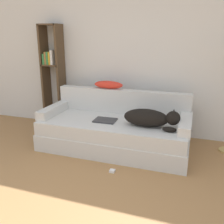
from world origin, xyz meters
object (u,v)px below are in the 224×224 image
couch (114,135)px  dog (150,118)px  laptop (105,120)px  power_adapter (112,171)px  bookshelf (53,71)px  throw_pillow (108,85)px

couch → dog: bearing=-10.1°
laptop → power_adapter: (0.30, -0.57, -0.42)m
laptop → bookshelf: (-1.20, 0.66, 0.54)m
throw_pillow → bookshelf: (-1.08, 0.19, 0.13)m
dog → power_adapter: 0.83m
throw_pillow → bookshelf: bearing=169.8°
laptop → bookshelf: 1.47m
throw_pillow → power_adapter: size_ratio=7.20×
dog → power_adapter: dog is taller
power_adapter → bookshelf: bearing=140.4°
couch → throw_pillow: (-0.23, 0.41, 0.63)m
dog → laptop: dog is taller
couch → laptop: bearing=-151.2°
throw_pillow → couch: bearing=-60.8°
laptop → throw_pillow: size_ratio=0.67×
laptop → power_adapter: size_ratio=4.84×
couch → power_adapter: (0.19, -0.64, -0.19)m
dog → couch: bearing=169.9°
dog → throw_pillow: (-0.75, 0.50, 0.30)m
dog → laptop: size_ratio=2.37×
couch → laptop: size_ratio=6.78×
laptop → throw_pillow: bearing=102.5°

